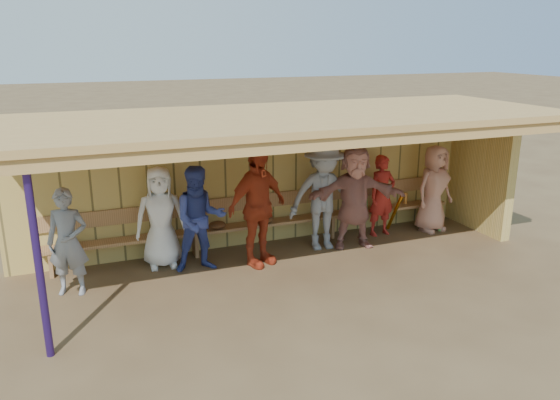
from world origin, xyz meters
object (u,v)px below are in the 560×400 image
(player_d, at_px, (257,207))
(bench, at_px, (264,217))
(player_a, at_px, (68,242))
(player_h, at_px, (434,188))
(player_b, at_px, (161,217))
(player_f, at_px, (355,197))
(player_c, at_px, (200,219))
(player_e, at_px, (323,196))
(player_g, at_px, (382,196))

(player_d, bearing_deg, bench, 40.36)
(player_a, xyz_separation_m, player_h, (6.60, 0.40, 0.05))
(bench, bearing_deg, player_a, -165.59)
(player_b, distance_m, player_d, 1.57)
(bench, bearing_deg, player_f, -24.72)
(player_c, xyz_separation_m, bench, (1.34, 0.70, -0.33))
(bench, bearing_deg, player_e, -30.87)
(player_g, bearing_deg, player_e, -175.95)
(player_f, xyz_separation_m, player_g, (0.79, 0.36, -0.16))
(player_a, height_order, player_c, player_c)
(player_f, bearing_deg, player_g, 38.45)
(player_h, height_order, bench, player_h)
(player_c, height_order, bench, player_c)
(player_a, relative_size, player_d, 0.80)
(player_d, height_order, player_h, player_d)
(bench, bearing_deg, player_b, -170.80)
(player_d, relative_size, player_f, 1.07)
(player_b, bearing_deg, player_h, 4.08)
(player_c, xyz_separation_m, player_e, (2.24, 0.17, 0.11))
(player_a, distance_m, player_d, 2.90)
(player_a, height_order, player_f, player_f)
(player_b, xyz_separation_m, player_f, (3.34, -0.36, 0.09))
(player_a, relative_size, player_h, 0.94)
(player_a, relative_size, player_c, 0.93)
(player_b, distance_m, player_g, 4.13)
(player_e, relative_size, player_g, 1.26)
(player_c, xyz_separation_m, player_g, (3.58, 0.40, -0.09))
(player_b, relative_size, player_c, 0.97)
(player_g, bearing_deg, bench, 166.38)
(player_d, height_order, bench, player_d)
(player_h, bearing_deg, player_c, 172.13)
(player_d, bearing_deg, player_h, -17.30)
(player_e, relative_size, bench, 0.25)
(player_a, distance_m, player_b, 1.52)
(player_a, bearing_deg, player_b, 39.52)
(player_h, xyz_separation_m, bench, (-3.30, 0.45, -0.31))
(player_c, height_order, player_h, player_c)
(player_e, bearing_deg, player_b, -178.11)
(player_f, distance_m, bench, 1.65)
(player_d, xyz_separation_m, player_g, (2.65, 0.50, -0.22))
(player_e, xyz_separation_m, player_g, (1.34, 0.23, -0.20))
(player_c, relative_size, player_f, 0.93)
(player_f, bearing_deg, bench, 169.03)
(player_b, distance_m, player_h, 5.19)
(player_b, xyz_separation_m, player_e, (2.79, -0.23, 0.13))
(player_a, height_order, player_d, player_d)
(player_f, relative_size, bench, 0.24)
(player_a, height_order, bench, player_a)
(bench, bearing_deg, player_c, -152.19)
(player_e, relative_size, player_h, 1.15)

